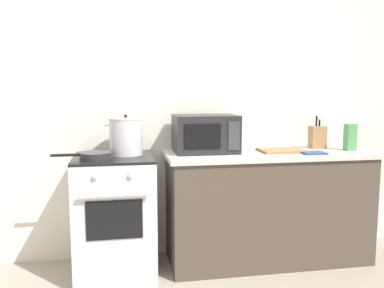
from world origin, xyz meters
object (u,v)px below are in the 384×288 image
Objects in this scene: cutting_board at (282,150)px; pasta_box at (350,137)px; microwave at (205,134)px; knife_block at (317,137)px; oven_mitt at (314,153)px; frying_pan at (95,156)px; stove at (115,215)px; stock_pot at (126,136)px.

cutting_board is 1.64× the size of pasta_box.
microwave is 0.64m from cutting_board.
microwave is 1.00m from knife_block.
cutting_board reaches higher than oven_mitt.
knife_block reaches higher than cutting_board.
pasta_box is (2.06, 0.07, 0.08)m from frying_pan.
knife_block is (1.00, 0.06, -0.05)m from microwave.
stove is 2.12× the size of frying_pan.
pasta_box is at bearing -2.97° from stock_pot.
stock_pot is 0.31m from frying_pan.
frying_pan is (-0.13, -0.10, 0.48)m from stove.
knife_block is 0.27m from pasta_box.
stock_pot is 1.63m from knife_block.
microwave reaches higher than pasta_box.
knife_block is at bearing 3.54° from microwave.
cutting_board is 0.41m from knife_block.
pasta_box is (1.93, -0.03, 0.57)m from stove.
oven_mitt is (-0.18, -0.30, -0.09)m from knife_block.
stove is 0.51m from frying_pan.
cutting_board is (0.62, -0.08, -0.14)m from microwave.
cutting_board is at bearing 140.99° from oven_mitt.
stock_pot reaches higher than microwave.
oven_mitt is (-0.39, -0.13, -0.10)m from pasta_box.
cutting_board is at bearing 3.92° from frying_pan.
stock_pot is 0.79× the size of frying_pan.
microwave is 0.86m from oven_mitt.
stock_pot is at bearing 171.16° from oven_mitt.
stove is 1.82m from knife_block.
microwave is at bearing 11.82° from frying_pan.
microwave is at bearing 6.22° from stove.
frying_pan is 1.98× the size of pasta_box.
knife_block is at bearing 58.69° from oven_mitt.
microwave is at bearing 1.18° from stock_pot.
stove is 2.69× the size of stock_pot.
oven_mitt is (0.20, -0.16, -0.00)m from cutting_board.
stove is 4.18× the size of pasta_box.
cutting_board is (1.48, 0.10, -0.02)m from frying_pan.
stock_pot is 1.47m from oven_mitt.
stock_pot is 1.90× the size of oven_mitt.
frying_pan reaches higher than cutting_board.
stock_pot is at bearing 177.03° from pasta_box.
stove is at bearing 179.14° from pasta_box.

